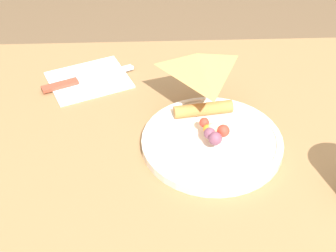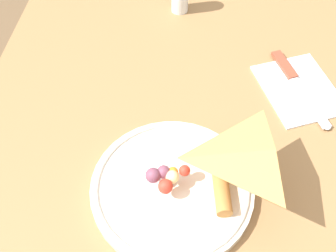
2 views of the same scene
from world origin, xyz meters
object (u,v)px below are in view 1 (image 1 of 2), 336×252
(plate_pizza, at_px, (212,138))
(butter_knife, at_px, (84,79))
(napkin_folded, at_px, (89,80))
(dining_table, at_px, (231,185))

(plate_pizza, bearing_deg, butter_knife, 140.28)
(napkin_folded, distance_m, butter_knife, 0.01)
(dining_table, distance_m, butter_knife, 0.38)
(dining_table, bearing_deg, plate_pizza, 172.08)
(butter_knife, bearing_deg, plate_pizza, -63.59)
(dining_table, xyz_separation_m, napkin_folded, (-0.28, 0.22, 0.11))
(butter_knife, bearing_deg, napkin_folded, 0.00)
(butter_knife, bearing_deg, dining_table, -59.83)
(dining_table, xyz_separation_m, plate_pizza, (-0.04, 0.01, 0.12))
(napkin_folded, height_order, butter_knife, butter_knife)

